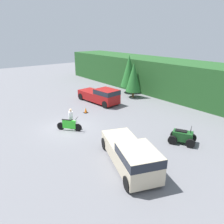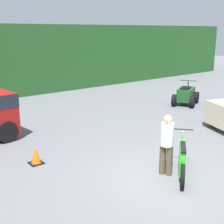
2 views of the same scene
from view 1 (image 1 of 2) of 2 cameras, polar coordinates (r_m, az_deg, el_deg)
ground_plane at (r=19.26m, az=-11.19°, el=-4.13°), size 80.00×80.00×0.00m
hillside_backdrop at (r=29.08m, az=17.88°, el=8.01°), size 44.00×6.00×4.42m
tree_left at (r=29.83m, az=4.48°, el=10.65°), size 2.22×2.22×5.04m
tree_mid_left at (r=27.57m, az=5.65°, el=9.00°), size 1.92×1.92×4.36m
pickup_truck_red at (r=25.42m, az=-2.90°, el=4.42°), size 5.67×2.56×1.80m
pickup_truck_second at (r=13.20m, az=5.13°, el=-10.99°), size 5.96×3.87×1.80m
dirt_bike at (r=18.60m, az=-11.11°, el=-3.38°), size 1.72×1.47×1.18m
quad_atv at (r=17.03m, az=17.93°, el=-6.18°), size 2.24×1.92×1.30m
rider_person at (r=18.81m, az=-10.69°, el=-1.51°), size 0.48×0.48×1.78m
traffic_cone at (r=22.56m, az=-6.87°, el=0.41°), size 0.42×0.42×0.55m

